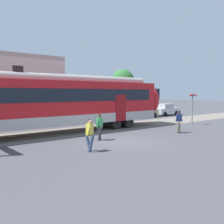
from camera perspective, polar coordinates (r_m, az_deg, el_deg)
ground_plane at (r=16.14m, az=1.69°, el=-6.38°), size 160.00×160.00×0.00m
pedestrian_yellow at (r=13.22m, az=-4.88°, el=-4.52°), size 0.52×0.71×1.67m
pedestrian_green at (r=16.35m, az=-2.73°, el=-2.83°), size 0.54×0.67×1.67m
pedestrian_navy at (r=19.94m, az=14.38°, el=-1.69°), size 0.66×0.53×1.67m
parked_car_tan at (r=31.23m, az=6.68°, el=0.17°), size 4.07×1.89×1.54m
parked_car_silver at (r=34.92m, az=11.58°, el=0.54°), size 4.07×1.90×1.54m
crossing_signal at (r=25.25m, az=17.12°, el=1.85°), size 0.96×0.22×3.00m
street_tree_right at (r=41.89m, az=2.39°, el=6.84°), size 3.57×3.57×6.70m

